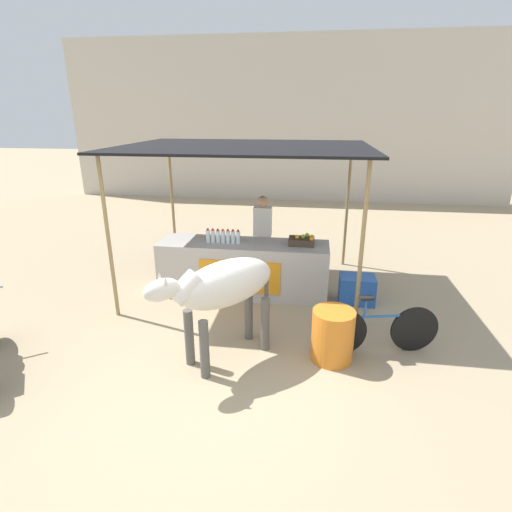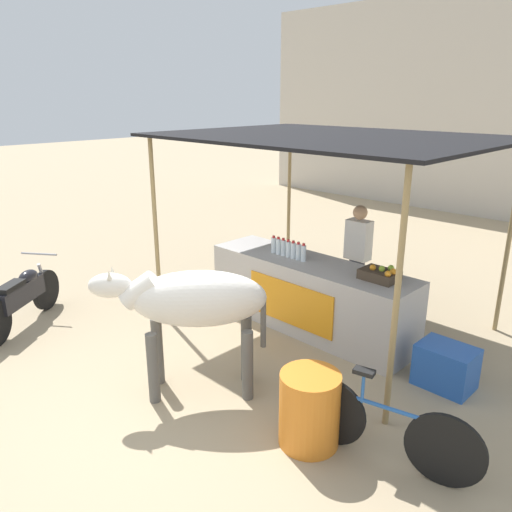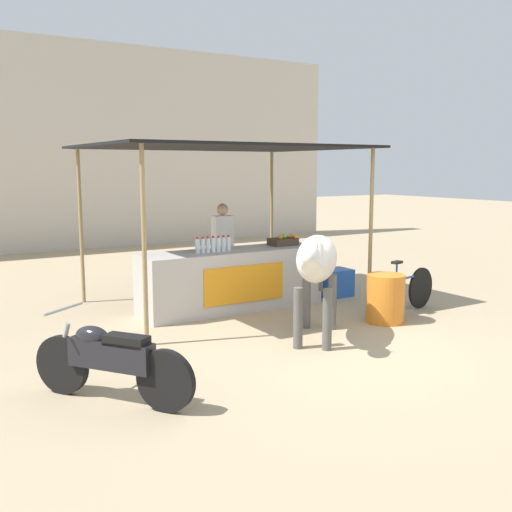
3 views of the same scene
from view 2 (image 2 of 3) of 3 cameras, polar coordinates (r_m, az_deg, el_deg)
name	(u,v)px [view 2 (image 2 of 3)]	position (r m, az deg, el deg)	size (l,w,h in m)	color
ground_plane	(182,390)	(5.72, -8.49, -14.94)	(60.00, 60.00, 0.00)	tan
stall_counter	(309,295)	(6.86, 6.07, -4.46)	(3.00, 0.82, 0.96)	#B2ADA8
stall_awning	(329,143)	(6.62, 8.33, 12.64)	(4.20, 3.20, 2.60)	black
water_bottle_row	(288,249)	(6.84, 3.70, 0.82)	(0.61, 0.07, 0.25)	silver
fruit_crate	(380,274)	(6.17, 14.00, -2.05)	(0.44, 0.32, 0.18)	#3F3326
vendor_behind_counter	(357,261)	(7.18, 11.47, -0.56)	(0.34, 0.22, 1.65)	#383842
cooler_box	(446,367)	(5.99, 20.86, -11.73)	(0.60, 0.44, 0.48)	blue
water_barrel	(309,409)	(4.78, 6.12, -17.00)	(0.56, 0.56, 0.71)	orange
cow	(193,303)	(5.22, -7.21, -5.35)	(1.50, 1.59, 1.44)	silver
motorcycle_parked	(22,296)	(7.63, -25.18, -4.21)	(1.12, 1.50, 0.90)	black
bicycle_leaning	(384,428)	(4.68, 14.44, -18.46)	(1.63, 0.40, 0.85)	black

